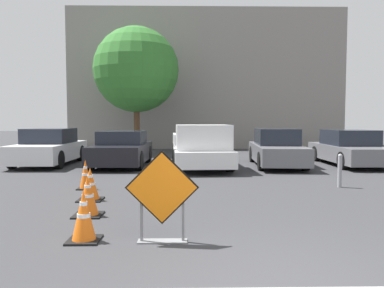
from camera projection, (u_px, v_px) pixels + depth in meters
The scene contains 14 objects.
ground_plane at pixel (215, 169), 13.57m from camera, with size 96.00×96.00×0.00m, color #333335.
road_closed_sign at pixel (162, 195), 5.39m from camera, with size 1.07×0.20×1.35m.
traffic_cone_nearest at pixel (84, 216), 5.50m from camera, with size 0.47×0.47×0.76m.
traffic_cone_second at pixel (88, 196), 6.96m from camera, with size 0.52×0.52×0.75m.
traffic_cone_third at pixel (90, 184), 8.31m from camera, with size 0.53×0.53×0.73m.
traffic_cone_fourth at pixel (85, 175), 9.66m from camera, with size 0.40×0.40×0.77m.
parked_car_nearest at pixel (49, 148), 15.00m from camera, with size 1.95×4.34×1.45m.
parked_car_second at pixel (122, 149), 14.52m from camera, with size 2.02×4.12×1.36m.
pickup_truck at pixel (200, 148), 14.10m from camera, with size 2.26×5.60×1.62m.
parked_car_third at pixel (277, 149), 14.57m from camera, with size 1.99×4.51×1.45m.
parked_car_fourth at pixel (350, 149), 14.91m from camera, with size 1.93×4.47×1.40m.
bollard_nearest at pixel (340, 170), 9.90m from camera, with size 0.12×0.12×0.89m.
building_facade_backdrop at pixel (205, 82), 25.41m from camera, with size 17.18×5.00×8.68m.
street_tree_behind_lot at pixel (136, 70), 19.97m from camera, with size 4.54×4.54×6.74m.
Camera 1 is at (-1.07, -3.47, 1.79)m, focal length 35.00 mm.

